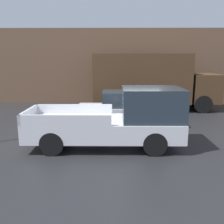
% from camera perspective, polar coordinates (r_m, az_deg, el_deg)
% --- Properties ---
extents(ground_plane, '(60.00, 60.00, 0.00)m').
position_cam_1_polar(ground_plane, '(9.93, 4.28, -6.84)').
color(ground_plane, '#232326').
extents(building_wall, '(28.00, 0.15, 5.30)m').
position_cam_1_polar(building_wall, '(18.23, 2.60, 10.35)').
color(building_wall, brown).
rests_on(building_wall, ground).
extents(pickup_truck, '(5.61, 2.04, 2.20)m').
position_cam_1_polar(pickup_truck, '(9.15, 1.76, -1.79)').
color(pickup_truck, silver).
rests_on(pickup_truck, ground).
extents(car, '(4.90, 1.83, 1.65)m').
position_cam_1_polar(car, '(12.34, 3.69, 0.91)').
color(car, silver).
rests_on(car, ground).
extents(delivery_truck, '(7.77, 2.50, 3.49)m').
position_cam_1_polar(delivery_truck, '(16.10, 8.63, 7.22)').
color(delivery_truck, '#4C331E').
rests_on(delivery_truck, ground).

